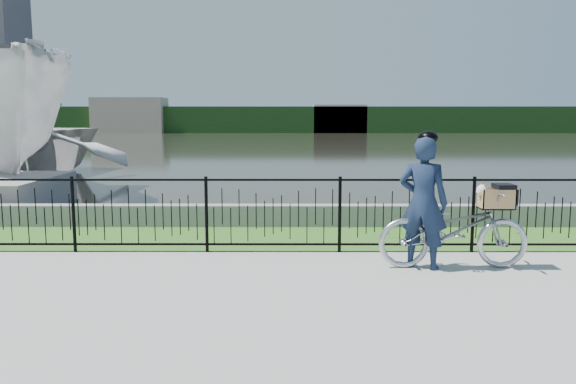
{
  "coord_description": "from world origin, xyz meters",
  "views": [
    {
      "loc": [
        0.25,
        -6.68,
        2.06
      ],
      "look_at": [
        0.23,
        1.0,
        1.0
      ],
      "focal_mm": 35.0,
      "sensor_mm": 36.0,
      "label": 1
    }
  ],
  "objects": [
    {
      "name": "far_building_right",
      "position": [
        6.0,
        58.5,
        1.6
      ],
      "size": [
        6.0,
        3.0,
        3.2
      ],
      "primitive_type": "cube",
      "color": "#A99887",
      "rests_on": "ground"
    },
    {
      "name": "fence",
      "position": [
        0.0,
        1.6,
        0.58
      ],
      "size": [
        14.0,
        0.06,
        1.15
      ],
      "primitive_type": null,
      "color": "black",
      "rests_on": "ground"
    },
    {
      "name": "quay_wall",
      "position": [
        0.0,
        3.6,
        0.2
      ],
      "size": [
        60.0,
        0.3,
        0.4
      ],
      "primitive_type": "cube",
      "color": "gray",
      "rests_on": "ground"
    },
    {
      "name": "ground",
      "position": [
        0.0,
        0.0,
        0.0
      ],
      "size": [
        120.0,
        120.0,
        0.0
      ],
      "primitive_type": "plane",
      "color": "gray",
      "rests_on": "ground"
    },
    {
      "name": "far_building_left",
      "position": [
        -18.0,
        58.0,
        2.0
      ],
      "size": [
        8.0,
        4.0,
        4.0
      ],
      "primitive_type": "cube",
      "color": "#A99887",
      "rests_on": "ground"
    },
    {
      "name": "grass_strip",
      "position": [
        0.0,
        2.6,
        0.0
      ],
      "size": [
        60.0,
        2.0,
        0.01
      ],
      "primitive_type": "cube",
      "color": "#366620",
      "rests_on": "ground"
    },
    {
      "name": "bicycle_rig",
      "position": [
        2.47,
        0.75,
        0.54
      ],
      "size": [
        2.0,
        0.7,
        1.16
      ],
      "color": "#ABAFB7",
      "rests_on": "ground"
    },
    {
      "name": "cyclist",
      "position": [
        2.03,
        0.73,
        0.91
      ],
      "size": [
        0.77,
        0.66,
        1.85
      ],
      "color": "#142139",
      "rests_on": "ground"
    },
    {
      "name": "far_treeline",
      "position": [
        0.0,
        60.0,
        1.5
      ],
      "size": [
        120.0,
        6.0,
        3.0
      ],
      "primitive_type": "cube",
      "color": "#1D3E18",
      "rests_on": "ground"
    },
    {
      "name": "water",
      "position": [
        0.0,
        33.0,
        0.0
      ],
      "size": [
        120.0,
        120.0,
        0.0
      ],
      "primitive_type": "plane",
      "color": "#27281F",
      "rests_on": "ground"
    }
  ]
}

